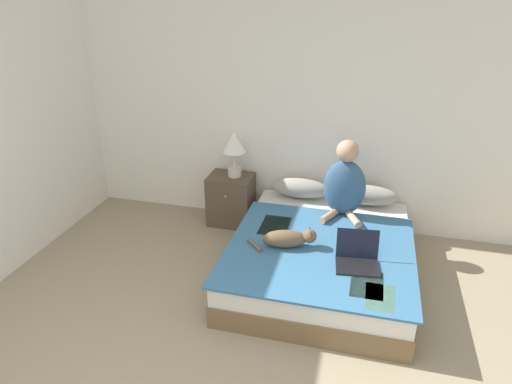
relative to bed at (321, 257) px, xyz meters
name	(u,v)px	position (x,y,z in m)	size (l,w,h in m)	color
wall_back	(279,108)	(-0.64, 1.03, 1.09)	(5.33, 0.05, 2.55)	white
bed	(321,257)	(0.00, 0.00, 0.00)	(1.59, 1.92, 0.38)	brown
pillow_near	(300,188)	(-0.35, 0.82, 0.30)	(0.63, 0.24, 0.21)	gray
pillow_far	(367,195)	(0.35, 0.82, 0.30)	(0.63, 0.24, 0.21)	gray
person_sitting	(345,184)	(0.13, 0.53, 0.52)	(0.41, 0.40, 0.76)	#33567A
cat_tabby	(289,238)	(-0.27, -0.21, 0.28)	(0.60, 0.28, 0.18)	brown
laptop_open	(357,258)	(0.32, -0.34, 0.25)	(0.38, 0.34, 0.26)	black
nightstand	(231,199)	(-1.10, 0.77, 0.09)	(0.48, 0.39, 0.56)	brown
table_lamp	(234,146)	(-1.06, 0.79, 0.71)	(0.25, 0.25, 0.49)	beige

